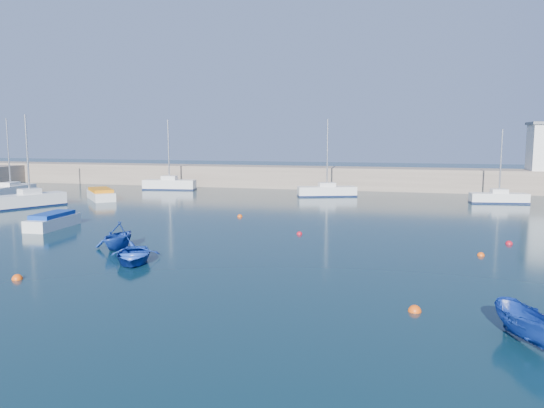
% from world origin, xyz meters
% --- Properties ---
extents(ground, '(220.00, 220.00, 0.00)m').
position_xyz_m(ground, '(0.00, 0.00, 0.00)').
color(ground, '#0A232E').
rests_on(ground, ground).
extents(back_wall, '(96.00, 4.50, 2.60)m').
position_xyz_m(back_wall, '(0.00, 46.00, 1.30)').
color(back_wall, '#7C6D5E').
rests_on(back_wall, ground).
extents(sailboat_3, '(4.20, 6.30, 8.26)m').
position_xyz_m(sailboat_3, '(-20.90, 22.26, 0.67)').
color(sailboat_3, silver).
rests_on(sailboat_3, ground).
extents(sailboat_4, '(2.00, 6.38, 8.27)m').
position_xyz_m(sailboat_4, '(-29.62, 30.03, 0.56)').
color(sailboat_4, silver).
rests_on(sailboat_4, ground).
extents(sailboat_5, '(6.36, 2.58, 8.28)m').
position_xyz_m(sailboat_5, '(-15.54, 39.81, 0.65)').
color(sailboat_5, silver).
rests_on(sailboat_5, ground).
extents(sailboat_6, '(6.38, 3.76, 8.13)m').
position_xyz_m(sailboat_6, '(3.75, 37.55, 0.58)').
color(sailboat_6, silver).
rests_on(sailboat_6, ground).
extents(sailboat_7, '(5.42, 2.18, 7.02)m').
position_xyz_m(sailboat_7, '(20.56, 35.90, 0.54)').
color(sailboat_7, silver).
rests_on(sailboat_7, ground).
extents(motorboat_1, '(1.75, 4.52, 1.09)m').
position_xyz_m(motorboat_1, '(-11.85, 13.33, 0.51)').
color(motorboat_1, silver).
rests_on(motorboat_1, ground).
extents(motorboat_2, '(5.12, 5.41, 1.14)m').
position_xyz_m(motorboat_2, '(-17.91, 28.92, 0.53)').
color(motorboat_2, silver).
rests_on(motorboat_2, ground).
extents(dinghy_center, '(3.79, 4.33, 0.75)m').
position_xyz_m(dinghy_center, '(-1.32, 5.59, 0.37)').
color(dinghy_center, '#163697').
rests_on(dinghy_center, ground).
extents(dinghy_left, '(2.58, 2.99, 1.56)m').
position_xyz_m(dinghy_left, '(-3.75, 8.28, 0.78)').
color(dinghy_left, '#163697').
rests_on(dinghy_left, ground).
extents(dinghy_right, '(2.25, 3.29, 1.19)m').
position_xyz_m(dinghy_right, '(15.90, -0.95, 0.59)').
color(dinghy_right, '#163697').
rests_on(dinghy_right, ground).
extents(buoy_0, '(0.48, 0.48, 0.48)m').
position_xyz_m(buoy_0, '(-4.78, 1.41, 0.00)').
color(buoy_0, '#DF4A0B').
rests_on(buoy_0, ground).
extents(buoy_1, '(0.38, 0.38, 0.38)m').
position_xyz_m(buoy_1, '(5.33, 15.35, 0.00)').
color(buoy_1, '#B00D1C').
rests_on(buoy_1, ground).
extents(buoy_2, '(0.39, 0.39, 0.39)m').
position_xyz_m(buoy_2, '(16.05, 11.68, 0.00)').
color(buoy_2, '#DF4A0B').
rests_on(buoy_2, ground).
extents(buoy_3, '(0.42, 0.42, 0.42)m').
position_xyz_m(buoy_3, '(-0.78, 21.52, 0.00)').
color(buoy_3, '#DF4A0B').
rests_on(buoy_3, ground).
extents(buoy_4, '(0.42, 0.42, 0.42)m').
position_xyz_m(buoy_4, '(18.07, 15.37, 0.00)').
color(buoy_4, '#B00D1C').
rests_on(buoy_4, ground).
extents(buoy_5, '(0.49, 0.49, 0.49)m').
position_xyz_m(buoy_5, '(12.52, 1.36, 0.00)').
color(buoy_5, '#DF4A0B').
rests_on(buoy_5, ground).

